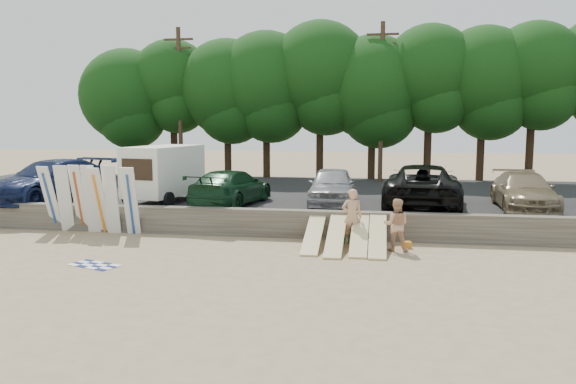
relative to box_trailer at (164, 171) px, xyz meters
name	(u,v)px	position (x,y,z in m)	size (l,w,h in m)	color
ground	(311,258)	(7.15, -6.12, -2.05)	(120.00, 120.00, 0.00)	tan
seawall	(322,224)	(7.15, -3.12, -1.55)	(44.00, 0.50, 1.00)	#6B6356
parking_lot	(338,200)	(7.15, 4.38, -1.70)	(44.00, 14.50, 0.70)	#282828
treeline	(341,81)	(6.75, 11.40, 4.53)	(33.84, 6.31, 9.46)	#382616
utility_poles	(381,99)	(9.15, 9.88, 3.38)	(25.80, 0.26, 9.00)	#473321
box_trailer	(164,171)	(0.00, 0.00, 0.00)	(2.73, 4.08, 2.41)	white
car_0	(51,181)	(-5.00, -0.48, -0.46)	(2.50, 6.16, 1.79)	#121C40
car_1	(231,187)	(3.07, -0.34, -0.62)	(2.05, 5.04, 1.46)	#13351D
car_2	(332,186)	(7.21, 0.35, -0.57)	(1.85, 4.61, 1.57)	#9A9B9F
car_3	(422,186)	(10.87, 0.36, -0.48)	(2.90, 6.29, 1.75)	black
car_4	(524,191)	(14.79, 0.42, -0.63)	(2.03, 4.99, 1.45)	#857354
surfboard_upright_0	(50,199)	(-3.11, -3.58, -0.79)	(0.50, 0.06, 2.60)	silver
surfboard_upright_1	(64,199)	(-2.50, -3.61, -0.78)	(0.50, 0.06, 2.60)	silver
surfboard_upright_2	(79,198)	(-1.97, -3.51, -0.77)	(0.50, 0.06, 2.60)	silver
surfboard_upright_3	(91,199)	(-1.45, -3.58, -0.77)	(0.50, 0.06, 2.60)	silver
surfboard_upright_4	(99,201)	(-1.06, -3.70, -0.80)	(0.50, 0.06, 2.60)	silver
surfboard_upright_5	(111,200)	(-0.61, -3.66, -0.77)	(0.50, 0.06, 2.60)	silver
surfboard_upright_6	(131,201)	(0.20, -3.75, -0.78)	(0.50, 0.06, 2.60)	silver
surfboard_low_0	(314,233)	(7.04, -4.53, -1.58)	(0.56, 3.00, 0.07)	beige
surfboard_low_1	(336,235)	(7.79, -4.78, -1.59)	(0.56, 3.00, 0.07)	beige
surfboard_low_2	(360,234)	(8.56, -4.58, -1.55)	(0.56, 3.00, 0.07)	beige
surfboard_low_3	(378,235)	(9.14, -4.67, -1.56)	(0.56, 3.00, 0.07)	beige
beachgoer_a	(352,217)	(8.27, -3.92, -1.10)	(0.70, 0.46, 1.91)	tan
beachgoer_b	(396,225)	(9.72, -4.69, -1.20)	(0.83, 0.65, 1.70)	tan
cooler	(351,238)	(8.23, -3.76, -1.89)	(0.38, 0.30, 0.32)	#238142
gear_bag	(406,245)	(10.08, -4.24, -1.94)	(0.30, 0.25, 0.22)	orange
beach_towel	(94,265)	(1.02, -8.00, -2.05)	(1.50, 1.50, 0.00)	white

